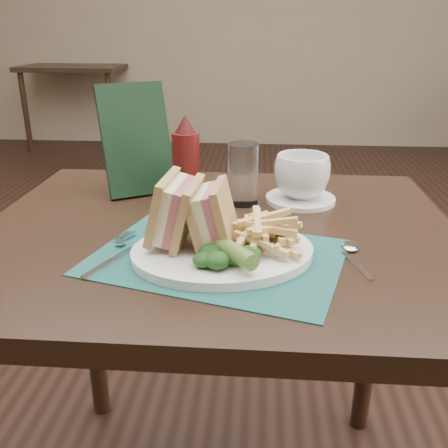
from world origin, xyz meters
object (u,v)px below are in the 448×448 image
object	(u,v)px
drinking_glass	(243,174)
ketchup_bottle	(186,160)
table_bg_left	(80,106)
sandwich_half_b	(199,214)
table_main	(219,387)
plate	(223,252)
placemat	(217,257)
saucer	(300,199)
coffee_cup	(302,176)
sandwich_half_a	(162,209)
check_presenter	(136,140)

from	to	relation	value
drinking_glass	ketchup_bottle	xyz separation A→B (m)	(-0.12, 0.00, 0.03)
table_bg_left	sandwich_half_b	world-z (taller)	sandwich_half_b
table_main	plate	distance (m)	0.41
placemat	saucer	xyz separation A→B (m)	(0.15, 0.29, 0.00)
sandwich_half_b	coffee_cup	distance (m)	0.33
sandwich_half_a	check_presenter	world-z (taller)	check_presenter
plate	drinking_glass	size ratio (longest dim) A/B	2.31
saucer	check_presenter	bearing A→B (deg)	173.48
coffee_cup	placemat	bearing A→B (deg)	-117.95
sandwich_half_a	coffee_cup	distance (m)	0.37
plate	ketchup_bottle	distance (m)	0.30
table_main	placemat	size ratio (longest dim) A/B	2.26
table_bg_left	placemat	size ratio (longest dim) A/B	2.26
placemat	sandwich_half_a	distance (m)	0.12
placemat	drinking_glass	distance (m)	0.28
plate	check_presenter	bearing A→B (deg)	110.00
placemat	coffee_cup	world-z (taller)	coffee_cup
drinking_glass	saucer	bearing A→B (deg)	10.22
sandwich_half_b	check_presenter	bearing A→B (deg)	122.77
saucer	placemat	bearing A→B (deg)	-117.95
check_presenter	ketchup_bottle	bearing A→B (deg)	-57.82
table_bg_left	drinking_glass	bearing A→B (deg)	-65.23
table_bg_left	ketchup_bottle	distance (m)	4.04
table_main	drinking_glass	distance (m)	0.46
table_main	table_bg_left	world-z (taller)	same
saucer	coffee_cup	xyz separation A→B (m)	(0.00, 0.00, 0.05)
table_main	sandwich_half_b	world-z (taller)	sandwich_half_b
ketchup_bottle	check_presenter	size ratio (longest dim) A/B	0.75
saucer	ketchup_bottle	xyz separation A→B (m)	(-0.24, -0.02, 0.09)
plate	ketchup_bottle	bearing A→B (deg)	96.79
saucer	drinking_glass	bearing A→B (deg)	-169.78
table_main	placemat	distance (m)	0.40
coffee_cup	plate	bearing A→B (deg)	-116.74
sandwich_half_b	ketchup_bottle	xyz separation A→B (m)	(-0.06, 0.26, 0.02)
table_bg_left	table_main	bearing A→B (deg)	-66.55
saucer	coffee_cup	bearing A→B (deg)	0.00
saucer	ketchup_bottle	world-z (taller)	ketchup_bottle
ketchup_bottle	sandwich_half_b	bearing A→B (deg)	-76.92
coffee_cup	drinking_glass	xyz separation A→B (m)	(-0.12, -0.02, 0.01)
sandwich_half_a	check_presenter	size ratio (longest dim) A/B	0.48
table_bg_left	coffee_cup	size ratio (longest dim) A/B	7.62
placemat	plate	distance (m)	0.01
table_bg_left	plate	distance (m)	4.31
drinking_glass	check_presenter	bearing A→B (deg)	165.01
table_main	check_presenter	world-z (taller)	check_presenter
drinking_glass	sandwich_half_a	bearing A→B (deg)	-115.99
placemat	sandwich_half_a	xyz separation A→B (m)	(-0.09, 0.02, 0.07)
table_main	drinking_glass	world-z (taller)	drinking_glass
coffee_cup	drinking_glass	distance (m)	0.13
check_presenter	drinking_glass	bearing A→B (deg)	-45.05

